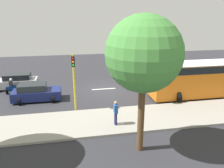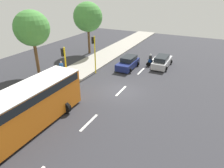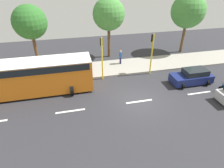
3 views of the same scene
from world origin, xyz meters
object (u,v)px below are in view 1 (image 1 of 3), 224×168
(motorcycle, at_px, (13,87))
(traffic_light_corner, at_px, (74,75))
(car_silver, at_px, (15,82))
(city_bus, at_px, (209,76))
(street_tree_north, at_px, (144,54))
(traffic_light_midblock, at_px, (143,72))
(car_dark_blue, at_px, (36,93))
(pedestrian_near_signal, at_px, (116,112))

(motorcycle, height_order, traffic_light_corner, traffic_light_corner)
(car_silver, distance_m, city_bus, 18.86)
(street_tree_north, bearing_deg, traffic_light_midblock, 161.22)
(car_silver, xyz_separation_m, city_bus, (5.43, 18.03, 1.13))
(car_dark_blue, relative_size, traffic_light_midblock, 0.91)
(pedestrian_near_signal, relative_size, traffic_light_corner, 0.38)
(traffic_light_midblock, bearing_deg, city_bus, 100.70)
(pedestrian_near_signal, relative_size, traffic_light_midblock, 0.38)
(car_dark_blue, distance_m, street_tree_north, 11.98)
(pedestrian_near_signal, bearing_deg, traffic_light_corner, -138.32)
(car_silver, distance_m, motorcycle, 1.59)
(car_dark_blue, xyz_separation_m, car_silver, (-3.75, -2.53, 0.00))
(car_silver, distance_m, traffic_light_corner, 9.18)
(car_silver, bearing_deg, car_dark_blue, 33.96)
(car_dark_blue, distance_m, traffic_light_corner, 4.98)
(pedestrian_near_signal, bearing_deg, motorcycle, -134.03)
(traffic_light_corner, relative_size, traffic_light_midblock, 1.00)
(car_silver, relative_size, pedestrian_near_signal, 2.65)
(car_silver, bearing_deg, traffic_light_midblock, 59.05)
(city_bus, height_order, traffic_light_corner, traffic_light_corner)
(car_silver, bearing_deg, pedestrian_near_signal, 41.23)
(car_silver, relative_size, traffic_light_corner, 0.99)
(motorcycle, height_order, traffic_light_midblock, traffic_light_midblock)
(traffic_light_midblock, bearing_deg, pedestrian_near_signal, -43.49)
(city_bus, height_order, street_tree_north, street_tree_north)
(city_bus, xyz_separation_m, motorcycle, (-3.85, -17.91, -1.20))
(motorcycle, xyz_separation_m, street_tree_north, (10.91, 9.12, 4.77))
(car_dark_blue, bearing_deg, city_bus, 83.82)
(motorcycle, bearing_deg, pedestrian_near_signal, 45.97)
(car_dark_blue, xyz_separation_m, motorcycle, (-2.17, -2.41, -0.07))
(traffic_light_midblock, distance_m, street_tree_north, 6.59)
(motorcycle, bearing_deg, street_tree_north, 39.91)
(motorcycle, distance_m, traffic_light_midblock, 12.43)
(traffic_light_corner, distance_m, traffic_light_midblock, 5.36)
(city_bus, xyz_separation_m, street_tree_north, (7.06, -8.79, 3.57))
(motorcycle, xyz_separation_m, traffic_light_midblock, (5.14, 11.09, 2.29))
(motorcycle, bearing_deg, traffic_light_corner, 48.14)
(city_bus, height_order, traffic_light_midblock, traffic_light_midblock)
(car_silver, distance_m, pedestrian_near_signal, 12.81)
(city_bus, height_order, motorcycle, city_bus)
(traffic_light_corner, height_order, traffic_light_midblock, same)
(car_dark_blue, height_order, traffic_light_corner, traffic_light_corner)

